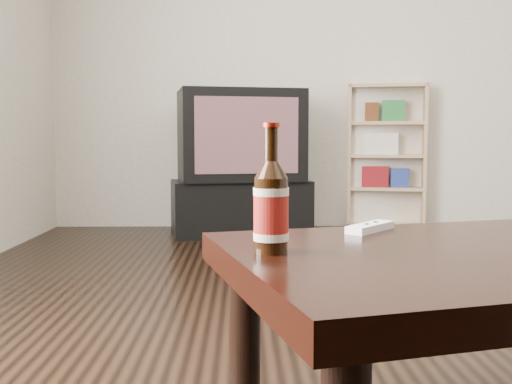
{
  "coord_description": "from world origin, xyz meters",
  "views": [
    {
      "loc": [
        -0.99,
        -1.81,
        0.7
      ],
      "look_at": [
        -0.97,
        -0.63,
        0.6
      ],
      "focal_mm": 42.0,
      "sensor_mm": 36.0,
      "label": 1
    }
  ],
  "objects_px": {
    "tv": "(240,136)",
    "tv_stand": "(240,207)",
    "bookshelf": "(385,153)",
    "beer_bottle": "(271,208)",
    "remote": "(370,227)"
  },
  "relations": [
    {
      "from": "tv_stand",
      "to": "bookshelf",
      "type": "height_order",
      "value": "bookshelf"
    },
    {
      "from": "bookshelf",
      "to": "remote",
      "type": "distance_m",
      "value": 3.49
    },
    {
      "from": "remote",
      "to": "bookshelf",
      "type": "bearing_deg",
      "value": 116.43
    },
    {
      "from": "bookshelf",
      "to": "beer_bottle",
      "type": "relative_size",
      "value": 4.39
    },
    {
      "from": "tv",
      "to": "remote",
      "type": "xyz_separation_m",
      "value": [
        0.34,
        -2.96,
        -0.25
      ]
    },
    {
      "from": "tv_stand",
      "to": "beer_bottle",
      "type": "relative_size",
      "value": 3.85
    },
    {
      "from": "tv",
      "to": "remote",
      "type": "distance_m",
      "value": 2.99
    },
    {
      "from": "tv_stand",
      "to": "bookshelf",
      "type": "bearing_deg",
      "value": 9.33
    },
    {
      "from": "tv_stand",
      "to": "tv",
      "type": "bearing_deg",
      "value": -90.0
    },
    {
      "from": "tv_stand",
      "to": "tv",
      "type": "height_order",
      "value": "tv"
    },
    {
      "from": "beer_bottle",
      "to": "bookshelf",
      "type": "bearing_deg",
      "value": 73.27
    },
    {
      "from": "bookshelf",
      "to": "remote",
      "type": "relative_size",
      "value": 7.19
    },
    {
      "from": "bookshelf",
      "to": "beer_bottle",
      "type": "height_order",
      "value": "bookshelf"
    },
    {
      "from": "bookshelf",
      "to": "beer_bottle",
      "type": "xyz_separation_m",
      "value": [
        -1.1,
        -3.66,
        -0.03
      ]
    },
    {
      "from": "tv",
      "to": "tv_stand",
      "type": "bearing_deg",
      "value": 90.0
    }
  ]
}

